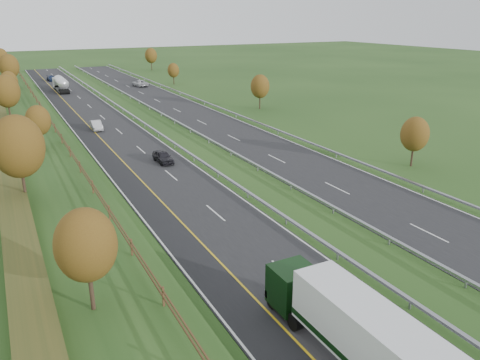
% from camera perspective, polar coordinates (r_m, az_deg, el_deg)
% --- Properties ---
extents(ground, '(400.00, 400.00, 0.00)m').
position_cam_1_polar(ground, '(73.72, -8.68, 5.80)').
color(ground, '#214117').
rests_on(ground, ground).
extents(near_carriageway, '(10.50, 200.00, 0.04)m').
position_cam_1_polar(near_carriageway, '(76.39, -15.63, 5.79)').
color(near_carriageway, black).
rests_on(near_carriageway, ground).
extents(far_carriageway, '(10.50, 200.00, 0.04)m').
position_cam_1_polar(far_carriageway, '(81.24, -4.16, 7.25)').
color(far_carriageway, black).
rests_on(far_carriageway, ground).
extents(hard_shoulder, '(3.00, 200.00, 0.04)m').
position_cam_1_polar(hard_shoulder, '(75.74, -18.40, 5.41)').
color(hard_shoulder, black).
rests_on(hard_shoulder, ground).
extents(lane_markings, '(26.75, 200.00, 0.01)m').
position_cam_1_polar(lane_markings, '(77.77, -11.00, 6.41)').
color(lane_markings, silver).
rests_on(lane_markings, near_carriageway).
extents(embankment_left, '(12.00, 200.00, 2.00)m').
position_cam_1_polar(embankment_left, '(74.72, -25.46, 5.09)').
color(embankment_left, '#214117').
rests_on(embankment_left, ground).
extents(hedge_left, '(2.20, 180.00, 1.10)m').
position_cam_1_polar(hedge_left, '(74.37, -27.17, 6.01)').
color(hedge_left, '#343D19').
rests_on(hedge_left, embankment_left).
extents(fence_left, '(0.12, 189.06, 1.20)m').
position_cam_1_polar(fence_left, '(74.22, -22.18, 6.83)').
color(fence_left, '#422B19').
rests_on(fence_left, embankment_left).
extents(median_barrier_near, '(0.32, 200.00, 0.71)m').
position_cam_1_polar(median_barrier_near, '(77.58, -11.55, 6.77)').
color(median_barrier_near, gray).
rests_on(median_barrier_near, ground).
extents(median_barrier_far, '(0.32, 200.00, 0.71)m').
position_cam_1_polar(median_barrier_far, '(79.09, -7.98, 7.22)').
color(median_barrier_far, gray).
rests_on(median_barrier_far, ground).
extents(outer_barrier_far, '(0.32, 200.00, 0.71)m').
position_cam_1_polar(outer_barrier_far, '(83.54, -0.48, 8.06)').
color(outer_barrier_far, gray).
rests_on(outer_barrier_far, ground).
extents(trees_left, '(6.64, 164.30, 7.66)m').
position_cam_1_polar(trees_left, '(70.43, -25.65, 8.78)').
color(trees_left, '#2D2116').
rests_on(trees_left, embankment_left).
extents(trees_far, '(8.45, 118.60, 7.12)m').
position_cam_1_polar(trees_far, '(112.25, -3.96, 12.82)').
color(trees_far, '#2D2116').
rests_on(trees_far, ground).
extents(box_lorry, '(2.58, 16.28, 4.06)m').
position_cam_1_polar(box_lorry, '(24.18, 16.60, -19.23)').
color(box_lorry, black).
rests_on(box_lorry, near_carriageway).
extents(road_tanker, '(2.40, 11.22, 3.46)m').
position_cam_1_polar(road_tanker, '(120.69, -21.03, 10.93)').
color(road_tanker, silver).
rests_on(road_tanker, near_carriageway).
extents(car_dark_near, '(1.76, 4.19, 1.41)m').
position_cam_1_polar(car_dark_near, '(58.12, -9.37, 2.82)').
color(car_dark_near, black).
rests_on(car_dark_near, near_carriageway).
extents(car_silver_mid, '(1.61, 4.27, 1.39)m').
position_cam_1_polar(car_silver_mid, '(77.56, -17.11, 6.40)').
color(car_silver_mid, '#BBBABF').
rests_on(car_silver_mid, near_carriageway).
extents(car_small_far, '(2.26, 4.86, 1.38)m').
position_cam_1_polar(car_small_far, '(141.27, -22.01, 11.41)').
color(car_small_far, '#172448').
rests_on(car_small_far, near_carriageway).
extents(car_oncoming, '(3.16, 5.99, 1.61)m').
position_cam_1_polar(car_oncoming, '(123.73, -12.14, 11.47)').
color(car_oncoming, '#B5B5BA').
rests_on(car_oncoming, far_carriageway).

